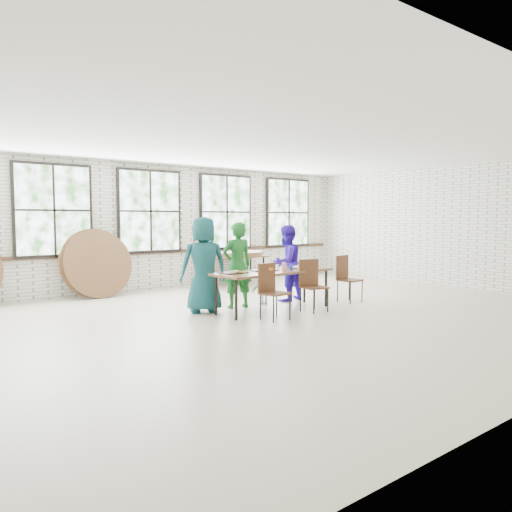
# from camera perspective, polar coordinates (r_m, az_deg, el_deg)

# --- Properties ---
(room) EXTENTS (12.00, 12.00, 12.00)m
(room) POSITION_cam_1_polar(r_m,az_deg,el_deg) (12.09, -12.04, 4.80)
(room) COLOR beige
(room) RESTS_ON ground
(dining_table) EXTENTS (2.43, 0.91, 0.74)m
(dining_table) POSITION_cam_1_polar(r_m,az_deg,el_deg) (9.21, 2.03, -2.01)
(dining_table) COLOR brown
(dining_table) RESTS_ON ground
(chair_near_left) EXTENTS (0.48, 0.46, 0.95)m
(chair_near_left) POSITION_cam_1_polar(r_m,az_deg,el_deg) (8.42, 1.71, -3.50)
(chair_near_left) COLOR #512E1B
(chair_near_left) RESTS_ON ground
(chair_near_right) EXTENTS (0.49, 0.48, 0.95)m
(chair_near_right) POSITION_cam_1_polar(r_m,az_deg,el_deg) (9.23, 6.35, -2.84)
(chair_near_right) COLOR #512E1B
(chair_near_right) RESTS_ON ground
(chair_spare) EXTENTS (0.48, 0.46, 0.95)m
(chair_spare) POSITION_cam_1_polar(r_m,az_deg,el_deg) (10.37, 10.24, -2.10)
(chair_spare) COLOR #512E1B
(chair_spare) RESTS_ON ground
(adult_teal) EXTENTS (0.98, 0.80, 1.74)m
(adult_teal) POSITION_cam_1_polar(r_m,az_deg,el_deg) (9.06, -6.00, -1.00)
(adult_teal) COLOR #175A56
(adult_teal) RESTS_ON ground
(adult_green) EXTENTS (0.66, 0.50, 1.64)m
(adult_green) POSITION_cam_1_polar(r_m,az_deg,el_deg) (9.49, -2.16, -1.05)
(adult_green) COLOR #1A6324
(adult_green) RESTS_ON ground
(toddler) EXTENTS (0.51, 0.31, 0.78)m
(toddler) POSITION_cam_1_polar(r_m,az_deg,el_deg) (9.92, 0.81, -3.30)
(toddler) COLOR #1D1645
(toddler) RESTS_ON ground
(adult_blue) EXTENTS (0.85, 0.71, 1.57)m
(adult_blue) POSITION_cam_1_polar(r_m,az_deg,el_deg) (10.28, 3.49, -0.83)
(adult_blue) COLOR #321AB6
(adult_blue) RESTS_ON ground
(storage_table) EXTENTS (1.82, 0.80, 0.74)m
(storage_table) POSITION_cam_1_polar(r_m,az_deg,el_deg) (12.75, -2.62, -0.27)
(storage_table) COLOR brown
(storage_table) RESTS_ON ground
(tabletop_clutter) EXTENTS (2.01, 0.61, 0.11)m
(tabletop_clutter) POSITION_cam_1_polar(r_m,az_deg,el_deg) (9.25, 2.59, -1.52)
(tabletop_clutter) COLOR black
(tabletop_clutter) RESTS_ON dining_table
(round_tops_stacked) EXTENTS (1.50, 1.50, 0.13)m
(round_tops_stacked) POSITION_cam_1_polar(r_m,az_deg,el_deg) (12.74, -2.62, 0.26)
(round_tops_stacked) COLOR brown
(round_tops_stacked) RESTS_ON storage_table
(round_tops_leaning) EXTENTS (4.21, 0.47, 1.50)m
(round_tops_leaning) POSITION_cam_1_polar(r_m,az_deg,el_deg) (10.89, -24.27, -1.17)
(round_tops_leaning) COLOR brown
(round_tops_leaning) RESTS_ON ground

